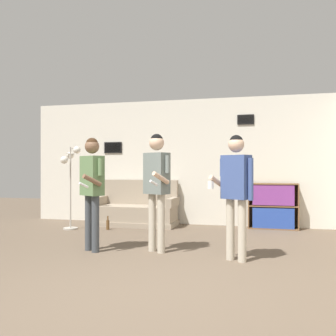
{
  "coord_description": "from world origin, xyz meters",
  "views": [
    {
      "loc": [
        1.24,
        -3.22,
        1.21
      ],
      "look_at": [
        -0.16,
        2.36,
        1.21
      ],
      "focal_mm": 40.0,
      "sensor_mm": 36.0,
      "label": 1
    }
  ],
  "objects_px": {
    "bookshelf": "(273,206)",
    "floor_lamp": "(70,171)",
    "bottle_on_floor": "(108,224)",
    "person_player_foreground_left": "(92,182)",
    "person_watcher_holding_cup": "(236,184)",
    "person_player_foreground_center": "(157,179)",
    "couch": "(137,211)"
  },
  "relations": [
    {
      "from": "bookshelf",
      "to": "floor_lamp",
      "type": "bearing_deg",
      "value": -165.23
    },
    {
      "from": "floor_lamp",
      "to": "bottle_on_floor",
      "type": "distance_m",
      "value": 1.29
    },
    {
      "from": "person_player_foreground_left",
      "to": "person_watcher_holding_cup",
      "type": "bearing_deg",
      "value": -1.8
    },
    {
      "from": "person_player_foreground_left",
      "to": "person_watcher_holding_cup",
      "type": "relative_size",
      "value": 1.01
    },
    {
      "from": "person_player_foreground_center",
      "to": "person_watcher_holding_cup",
      "type": "bearing_deg",
      "value": -11.97
    },
    {
      "from": "floor_lamp",
      "to": "couch",
      "type": "bearing_deg",
      "value": 37.45
    },
    {
      "from": "bookshelf",
      "to": "person_watcher_holding_cup",
      "type": "relative_size",
      "value": 0.59
    },
    {
      "from": "bookshelf",
      "to": "bottle_on_floor",
      "type": "height_order",
      "value": "bookshelf"
    },
    {
      "from": "couch",
      "to": "person_player_foreground_center",
      "type": "distance_m",
      "value": 2.72
    },
    {
      "from": "person_player_foreground_left",
      "to": "person_watcher_holding_cup",
      "type": "distance_m",
      "value": 2.08
    },
    {
      "from": "floor_lamp",
      "to": "person_player_foreground_left",
      "type": "height_order",
      "value": "person_player_foreground_left"
    },
    {
      "from": "couch",
      "to": "person_player_foreground_left",
      "type": "height_order",
      "value": "person_player_foreground_left"
    },
    {
      "from": "couch",
      "to": "person_player_foreground_center",
      "type": "relative_size",
      "value": 1.01
    },
    {
      "from": "person_player_foreground_left",
      "to": "person_player_foreground_center",
      "type": "bearing_deg",
      "value": 10.82
    },
    {
      "from": "floor_lamp",
      "to": "bottle_on_floor",
      "type": "xyz_separation_m",
      "value": [
        0.74,
        0.12,
        -1.04
      ]
    },
    {
      "from": "couch",
      "to": "floor_lamp",
      "type": "xyz_separation_m",
      "value": [
        -1.1,
        -0.84,
        0.84
      ]
    },
    {
      "from": "bookshelf",
      "to": "bottle_on_floor",
      "type": "distance_m",
      "value": 3.31
    },
    {
      "from": "bookshelf",
      "to": "person_player_foreground_center",
      "type": "bearing_deg",
      "value": -123.57
    },
    {
      "from": "floor_lamp",
      "to": "person_player_foreground_left",
      "type": "relative_size",
      "value": 0.99
    },
    {
      "from": "person_player_foreground_center",
      "to": "bottle_on_floor",
      "type": "bearing_deg",
      "value": 131.61
    },
    {
      "from": "floor_lamp",
      "to": "person_player_foreground_center",
      "type": "xyz_separation_m",
      "value": [
        2.21,
        -1.53,
        -0.1
      ]
    },
    {
      "from": "bookshelf",
      "to": "floor_lamp",
      "type": "height_order",
      "value": "floor_lamp"
    },
    {
      "from": "floor_lamp",
      "to": "person_watcher_holding_cup",
      "type": "bearing_deg",
      "value": -27.79
    },
    {
      "from": "person_watcher_holding_cup",
      "to": "bookshelf",
      "type": "bearing_deg",
      "value": 78.93
    },
    {
      "from": "couch",
      "to": "bookshelf",
      "type": "bearing_deg",
      "value": 3.87
    },
    {
      "from": "bottle_on_floor",
      "to": "bookshelf",
      "type": "bearing_deg",
      "value": 15.98
    },
    {
      "from": "bookshelf",
      "to": "person_player_foreground_left",
      "type": "height_order",
      "value": "person_player_foreground_left"
    },
    {
      "from": "person_watcher_holding_cup",
      "to": "couch",
      "type": "bearing_deg",
      "value": 130.91
    },
    {
      "from": "bookshelf",
      "to": "person_watcher_holding_cup",
      "type": "distance_m",
      "value": 2.91
    },
    {
      "from": "bookshelf",
      "to": "person_player_foreground_center",
      "type": "distance_m",
      "value": 3.13
    },
    {
      "from": "person_player_foreground_center",
      "to": "couch",
      "type": "bearing_deg",
      "value": 115.18
    },
    {
      "from": "couch",
      "to": "floor_lamp",
      "type": "distance_m",
      "value": 1.62
    }
  ]
}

